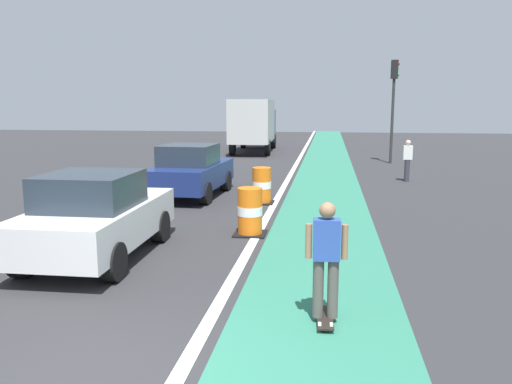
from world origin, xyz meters
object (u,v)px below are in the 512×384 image
at_px(parked_sedan_nearest, 96,216).
at_px(traffic_light_corner, 394,93).
at_px(traffic_barrel_mid, 262,186).
at_px(skateboarder_on_lane, 326,259).
at_px(parked_sedan_second, 191,171).
at_px(delivery_truck_down_block, 254,122).
at_px(pedestrian_crossing, 407,159).
at_px(traffic_barrel_front, 250,212).

distance_m(parked_sedan_nearest, traffic_light_corner, 19.05).
distance_m(traffic_barrel_mid, traffic_light_corner, 12.77).
height_order(skateboarder_on_lane, parked_sedan_second, parked_sedan_second).
bearing_deg(parked_sedan_second, parked_sedan_nearest, -90.17).
bearing_deg(delivery_truck_down_block, traffic_light_corner, -33.31).
xyz_separation_m(traffic_barrel_mid, pedestrian_crossing, (5.00, 5.12, 0.33)).
distance_m(skateboarder_on_lane, pedestrian_crossing, 13.77).
distance_m(parked_sedan_nearest, delivery_truck_down_block, 22.42).
height_order(delivery_truck_down_block, traffic_light_corner, traffic_light_corner).
height_order(traffic_barrel_mid, traffic_light_corner, traffic_light_corner).
height_order(parked_sedan_second, delivery_truck_down_block, delivery_truck_down_block).
xyz_separation_m(traffic_barrel_front, traffic_light_corner, (4.87, 15.08, 2.97)).
xyz_separation_m(delivery_truck_down_block, pedestrian_crossing, (7.66, -11.31, -0.98)).
bearing_deg(traffic_barrel_front, parked_sedan_second, 120.14).
bearing_deg(traffic_light_corner, traffic_barrel_front, -107.90).
bearing_deg(traffic_light_corner, traffic_barrel_mid, -114.24).
distance_m(traffic_barrel_front, pedestrian_crossing, 10.08).
distance_m(parked_sedan_nearest, traffic_barrel_mid, 6.46).
height_order(skateboarder_on_lane, traffic_barrel_mid, skateboarder_on_lane).
relative_size(parked_sedan_nearest, traffic_light_corner, 0.81).
distance_m(traffic_barrel_front, delivery_truck_down_block, 20.43).
height_order(delivery_truck_down_block, pedestrian_crossing, delivery_truck_down_block).
bearing_deg(skateboarder_on_lane, parked_sedan_second, 115.75).
distance_m(parked_sedan_second, traffic_barrel_mid, 2.56).
xyz_separation_m(parked_sedan_nearest, parked_sedan_second, (0.02, 6.76, 0.00)).
xyz_separation_m(parked_sedan_nearest, delivery_truck_down_block, (-0.22, 22.39, 1.01)).
bearing_deg(skateboarder_on_lane, delivery_truck_down_block, 100.62).
distance_m(parked_sedan_nearest, pedestrian_crossing, 13.35).
bearing_deg(parked_sedan_second, skateboarder_on_lane, -64.25).
xyz_separation_m(parked_sedan_nearest, traffic_light_corner, (7.53, 17.30, 2.67)).
relative_size(parked_sedan_second, traffic_barrel_front, 3.83).
distance_m(parked_sedan_second, traffic_light_corner, 13.21).
xyz_separation_m(skateboarder_on_lane, traffic_barrel_front, (-1.75, 4.56, -0.38)).
xyz_separation_m(parked_sedan_second, traffic_barrel_mid, (2.41, -0.79, -0.30)).
relative_size(parked_sedan_nearest, traffic_barrel_front, 3.79).
bearing_deg(parked_sedan_second, delivery_truck_down_block, 90.89).
xyz_separation_m(parked_sedan_nearest, pedestrian_crossing, (7.43, 11.09, 0.03)).
height_order(parked_sedan_nearest, pedestrian_crossing, parked_sedan_nearest).
distance_m(parked_sedan_second, delivery_truck_down_block, 15.66).
relative_size(delivery_truck_down_block, pedestrian_crossing, 4.77).
bearing_deg(parked_sedan_nearest, traffic_light_corner, 66.46).
xyz_separation_m(traffic_barrel_mid, delivery_truck_down_block, (-2.66, 16.42, 1.31)).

